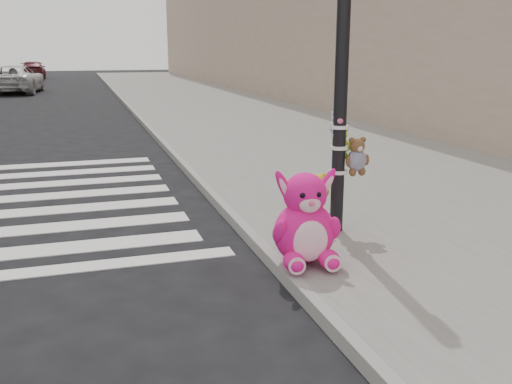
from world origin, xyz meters
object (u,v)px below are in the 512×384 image
object	(u,v)px
car_white_near	(15,79)
pink_bunny	(305,225)
signal_pole	(342,103)
red_teddy	(287,238)

from	to	relation	value
car_white_near	pink_bunny	bearing A→B (deg)	105.73
signal_pole	red_teddy	size ratio (longest dim) A/B	19.31
pink_bunny	red_teddy	xyz separation A→B (m)	(0.00, 0.56, -0.32)
pink_bunny	red_teddy	size ratio (longest dim) A/B	5.01
pink_bunny	car_white_near	xyz separation A→B (m)	(-5.23, 28.03, 0.16)
pink_bunny	car_white_near	size ratio (longest dim) A/B	0.20
signal_pole	red_teddy	bearing A→B (deg)	-154.66
signal_pole	car_white_near	size ratio (longest dim) A/B	0.77
pink_bunny	signal_pole	bearing A→B (deg)	54.79
red_teddy	signal_pole	bearing A→B (deg)	-4.80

